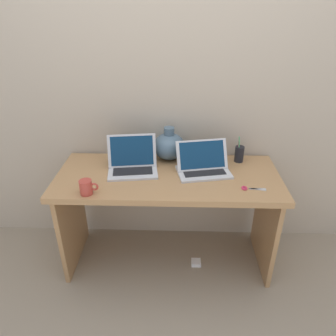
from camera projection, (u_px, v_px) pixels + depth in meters
name	position (u px, v px, depth m)	size (l,w,h in m)	color
ground_plane	(168.00, 258.00, 2.42)	(6.00, 6.00, 0.00)	gray
back_wall	(170.00, 91.00, 2.16)	(4.40, 0.04, 2.40)	#BCAD99
desk	(168.00, 195.00, 2.15)	(1.46, 0.61, 0.74)	#AD7F51
laptop_left	(132.00, 162.00, 2.11)	(0.35, 0.28, 0.23)	silver
laptop_right	(203.00, 164.00, 2.09)	(0.38, 0.28, 0.20)	silver
green_vase	(169.00, 146.00, 2.24)	(0.23, 0.23, 0.23)	slate
coffee_mug	(86.00, 187.00, 1.85)	(0.11, 0.08, 0.09)	#B23D33
pen_cup	(239.00, 154.00, 2.22)	(0.06, 0.06, 0.19)	black
scissors	(249.00, 188.00, 1.92)	(0.15, 0.05, 0.01)	#B7B7BC
power_brick	(196.00, 263.00, 2.36)	(0.07, 0.07, 0.03)	white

